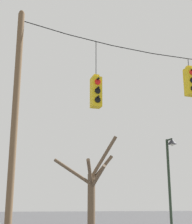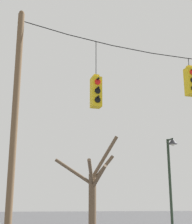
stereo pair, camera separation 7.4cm
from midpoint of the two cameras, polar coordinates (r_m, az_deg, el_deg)
name	(u,v)px [view 1 (the left image)]	position (r m, az deg, el deg)	size (l,w,h in m)	color
utility_pole_left	(14,126)	(10.86, -13.61, -2.23)	(0.21, 0.21, 8.00)	brown
span_wire	(171,52)	(13.59, 12.22, 9.70)	(11.33, 0.03, 0.54)	black
traffic_light_near_left_pole	(96,92)	(11.71, -0.17, 3.39)	(0.34, 0.46, 2.43)	yellow
traffic_light_over_intersection	(190,82)	(13.52, 15.19, 4.91)	(0.34, 0.46, 1.50)	yellow
street_lamp	(171,169)	(16.12, 12.16, -9.24)	(0.41, 0.72, 4.63)	#233323
bare_tree	(92,190)	(19.90, -0.81, -12.83)	(3.38, 2.63, 5.53)	brown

